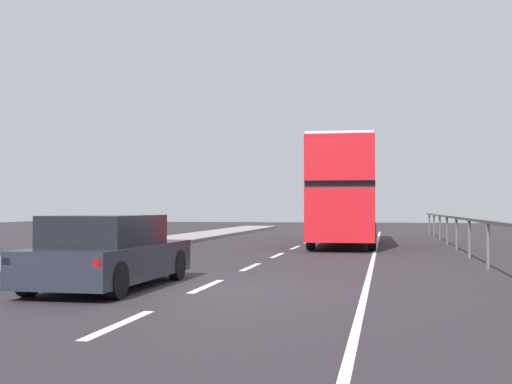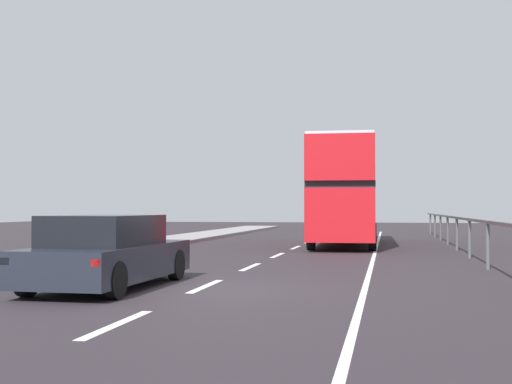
% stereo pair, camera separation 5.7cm
% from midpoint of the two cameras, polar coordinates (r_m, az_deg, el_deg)
% --- Properties ---
extents(ground_plane, '(74.16, 120.00, 0.10)m').
position_cam_midpoint_polar(ground_plane, '(13.04, -4.60, -8.33)').
color(ground_plane, '#2C252B').
extents(lane_paint_markings, '(3.22, 46.00, 0.01)m').
position_cam_midpoint_polar(lane_paint_markings, '(20.80, 6.52, -5.57)').
color(lane_paint_markings, silver).
rests_on(lane_paint_markings, ground).
extents(bridge_side_railing, '(0.10, 42.00, 1.22)m').
position_cam_midpoint_polar(bridge_side_railing, '(21.61, 17.59, -2.74)').
color(bridge_side_railing, '#4D5051').
rests_on(bridge_side_railing, ground).
extents(double_decker_bus_red, '(2.69, 10.32, 4.18)m').
position_cam_midpoint_polar(double_decker_bus_red, '(28.28, 7.55, 0.09)').
color(double_decker_bus_red, red).
rests_on(double_decker_bus_red, ground).
extents(hatchback_car_near, '(1.91, 4.58, 1.40)m').
position_cam_midpoint_polar(hatchback_car_near, '(13.36, -12.25, -5.03)').
color(hatchback_car_near, '#1D212B').
rests_on(hatchback_car_near, ground).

